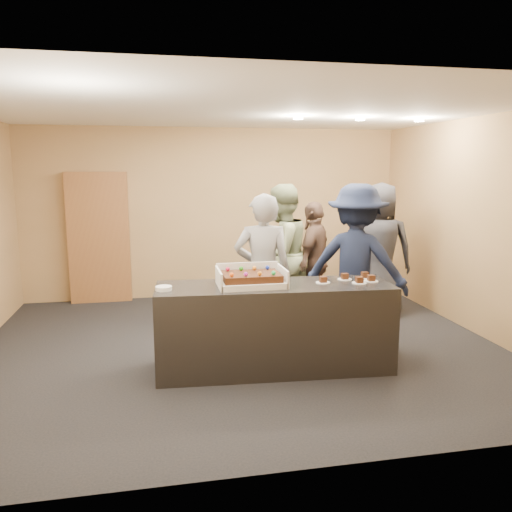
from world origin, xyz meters
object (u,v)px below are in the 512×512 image
object	(u,v)px
sheet_cake	(251,276)
person_sage_man	(281,254)
person_server_grey	(263,272)
serving_counter	(275,327)
storage_cabinet	(99,238)
person_navy_man	(356,264)
person_brown_extra	(314,261)
plate_stack	(164,288)
cake_box	(251,281)
person_dark_suit	(379,250)

from	to	relation	value
sheet_cake	person_sage_man	bearing A→B (deg)	66.02
sheet_cake	person_server_grey	size ratio (longest dim) A/B	0.32
person_sage_man	sheet_cake	bearing A→B (deg)	29.57
serving_counter	person_server_grey	size ratio (longest dim) A/B	1.34
person_server_grey	person_sage_man	world-z (taller)	person_sage_man
storage_cabinet	person_navy_man	xyz separation A→B (m)	(3.20, -2.47, -0.06)
storage_cabinet	person_sage_man	bearing A→B (deg)	-31.99
person_server_grey	person_brown_extra	size ratio (longest dim) A/B	1.10
serving_counter	storage_cabinet	distance (m)	3.79
serving_counter	person_brown_extra	distance (m)	1.93
serving_counter	plate_stack	world-z (taller)	plate_stack
cake_box	serving_counter	bearing A→B (deg)	-5.78
person_brown_extra	person_dark_suit	world-z (taller)	person_dark_suit
cake_box	person_brown_extra	bearing A→B (deg)	53.76
serving_counter	sheet_cake	bearing A→B (deg)	-176.25
cake_box	person_sage_man	size ratio (longest dim) A/B	0.36
person_brown_extra	person_dark_suit	bearing A→B (deg)	125.53
sheet_cake	person_navy_man	world-z (taller)	person_navy_man
cake_box	person_sage_man	bearing A→B (deg)	65.70
cake_box	person_server_grey	world-z (taller)	person_server_grey
cake_box	person_brown_extra	size ratio (longest dim) A/B	0.41
sheet_cake	cake_box	bearing A→B (deg)	89.09
serving_counter	cake_box	xyz separation A→B (m)	(-0.25, 0.02, 0.50)
sheet_cake	plate_stack	distance (m)	0.87
serving_counter	sheet_cake	xyz separation A→B (m)	(-0.25, -0.00, 0.55)
serving_counter	person_server_grey	xyz separation A→B (m)	(0.01, 0.63, 0.45)
cake_box	person_navy_man	xyz separation A→B (m)	(1.39, 0.64, 0.00)
plate_stack	person_navy_man	size ratio (longest dim) A/B	0.08
serving_counter	storage_cabinet	world-z (taller)	storage_cabinet
person_server_grey	person_dark_suit	xyz separation A→B (m)	(1.88, 1.00, 0.04)
storage_cabinet	person_server_grey	distance (m)	3.24
storage_cabinet	cake_box	distance (m)	3.60
cake_box	sheet_cake	xyz separation A→B (m)	(-0.00, -0.02, 0.05)
serving_counter	storage_cabinet	xyz separation A→B (m)	(-2.05, 3.13, 0.56)
storage_cabinet	sheet_cake	world-z (taller)	storage_cabinet
cake_box	person_brown_extra	world-z (taller)	person_brown_extra
person_dark_suit	storage_cabinet	bearing A→B (deg)	-2.22
storage_cabinet	person_dark_suit	xyz separation A→B (m)	(3.93, -1.50, -0.07)
person_server_grey	person_navy_man	size ratio (longest dim) A/B	0.95
person_sage_man	person_navy_man	world-z (taller)	person_navy_man
person_server_grey	person_navy_man	bearing A→B (deg)	-170.16
storage_cabinet	cake_box	bearing A→B (deg)	-59.86
sheet_cake	person_navy_man	distance (m)	1.54
storage_cabinet	serving_counter	bearing A→B (deg)	-56.80
person_navy_man	cake_box	bearing A→B (deg)	56.04
cake_box	person_navy_man	size ratio (longest dim) A/B	0.36
sheet_cake	person_server_grey	distance (m)	0.69
person_dark_suit	serving_counter	bearing A→B (deg)	59.55
serving_counter	person_sage_man	distance (m)	1.70
storage_cabinet	person_dark_suit	size ratio (longest dim) A/B	1.07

